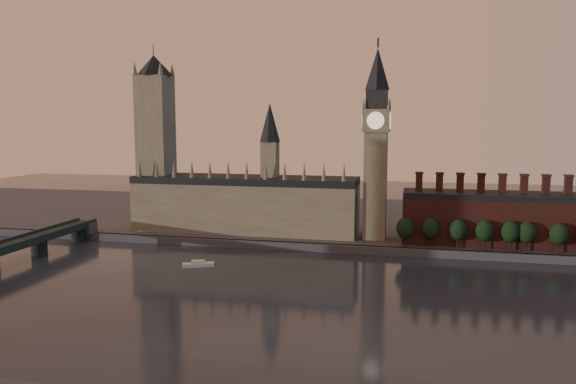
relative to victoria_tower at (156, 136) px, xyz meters
name	(u,v)px	position (x,y,z in m)	size (l,w,h in m)	color
ground	(325,310)	(120.00, -115.00, -59.09)	(900.00, 900.00, 0.00)	black
north_bank	(366,220)	(120.00, 63.04, -57.09)	(900.00, 182.00, 4.00)	#49494E
palace_of_westminster	(246,201)	(55.59, -0.09, -37.46)	(130.00, 30.30, 74.00)	gray
victoria_tower	(156,136)	(0.00, 0.00, 0.00)	(24.00, 24.00, 108.00)	gray
big_ben	(376,142)	(130.00, -5.00, -2.26)	(15.00, 15.00, 107.00)	gray
chimney_block	(511,218)	(200.00, -5.00, -41.27)	(110.00, 25.00, 37.00)	#582621
embankment_tree_0	(405,228)	(146.40, -21.48, -45.62)	(8.60, 8.60, 14.88)	black
embankment_tree_1	(430,229)	(159.00, -19.61, -45.62)	(8.60, 8.60, 14.88)	black
embankment_tree_2	(458,230)	(172.53, -19.87, -45.62)	(8.60, 8.60, 14.88)	black
embankment_tree_3	(484,231)	(185.13, -20.51, -45.62)	(8.60, 8.60, 14.88)	black
embankment_tree_4	(510,232)	(197.33, -20.28, -45.62)	(8.60, 8.60, 14.88)	black
embankment_tree_5	(527,233)	(204.86, -19.86, -45.62)	(8.60, 8.60, 14.88)	black
embankment_tree_6	(559,234)	(219.36, -20.32, -45.62)	(8.60, 8.60, 14.88)	black
river_boat	(198,264)	(52.60, -68.06, -57.96)	(15.26, 9.55, 2.95)	silver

